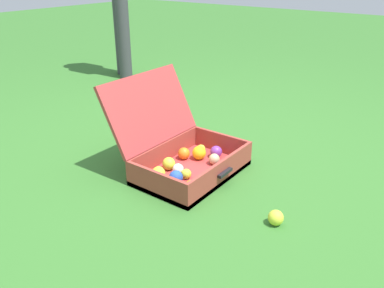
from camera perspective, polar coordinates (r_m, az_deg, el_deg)
The scene contains 3 objects.
ground_plane at distance 2.23m, azimuth -0.04°, elevation -2.99°, with size 16.00×16.00×0.00m, color #336B28.
open_suitcase at distance 2.12m, azimuth -1.56°, elevation -1.17°, with size 0.59×0.60×0.49m.
stray_ball_on_grass at distance 1.77m, azimuth 11.97°, elevation -10.34°, with size 0.07×0.07×0.07m, color #CCDB38.
Camera 1 is at (-1.58, -1.18, 1.04)m, focal length 37.04 mm.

